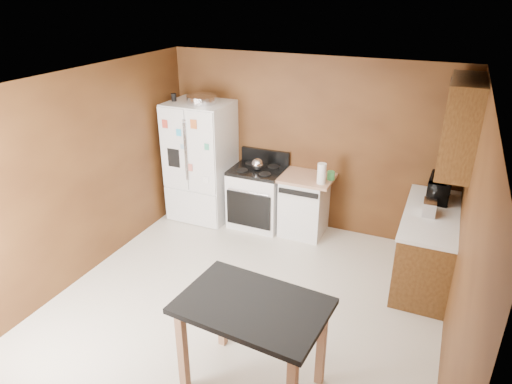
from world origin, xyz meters
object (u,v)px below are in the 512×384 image
Objects in this scene: roasting_pan at (202,99)px; toaster at (429,208)px; kettle at (257,164)px; microwave at (440,189)px; refrigerator at (201,161)px; paper_towel at (322,174)px; gas_range at (258,196)px; dishwasher at (304,204)px; island at (252,317)px; green_canister at (331,176)px; pen_cup at (174,97)px.

toaster is (3.23, -0.45, -0.87)m from roasting_pan.
toaster is at bearing -11.55° from kettle.
kettle reaches higher than toaster.
microwave is at bearing 78.99° from toaster.
refrigerator is at bearing -179.04° from kettle.
gas_range is at bearing 172.74° from paper_towel.
dishwasher is (1.56, 0.10, -1.40)m from roasting_pan.
island is at bearing 157.66° from microwave.
paper_towel is 2.44× the size of green_canister.
microwave is 0.37× the size of island.
toaster is 2.63m from island.
pen_cup is at bearing -168.63° from refrigerator.
gas_range reaches higher than dishwasher.
kettle is at bearing -174.36° from dishwasher.
pen_cup is at bearing -175.38° from green_canister.
kettle is 0.16× the size of gas_range.
roasting_pan is at bearing 7.34° from pen_cup.
refrigerator is 1.69m from dishwasher.
gas_range is (-2.47, 0.04, -0.57)m from microwave.
pen_cup is 0.10× the size of gas_range.
island is at bearing -48.03° from pen_cup.
paper_towel reaches higher than dishwasher.
island is at bearing -87.73° from green_canister.
microwave is at bearing -4.04° from green_canister.
roasting_pan reaches higher than paper_towel.
gas_range reaches higher than toaster.
refrigerator reaches higher than toaster.
microwave is 3.38m from refrigerator.
dishwasher is at bearing 99.20° from island.
green_canister reaches higher than island.
gas_range is at bearing 108.62° from kettle.
refrigerator is at bearing -176.19° from gas_range.
green_canister is (2.34, 0.19, -0.91)m from pen_cup.
gas_range is at bearing 5.96° from pen_cup.
refrigerator is 1.39× the size of island.
paper_towel is 0.32× the size of dishwasher.
paper_towel is at bearing -4.74° from kettle.
pen_cup reaches higher than toaster.
paper_towel is 1.15m from gas_range.
island is at bearing -119.73° from toaster.
pen_cup is 0.23× the size of microwave.
green_canister is 0.49× the size of toaster.
green_canister is at bearing 65.56° from paper_towel.
microwave is at bearing 3.23° from paper_towel.
pen_cup is 3.82m from island.
roasting_pan is 1.22m from kettle.
pen_cup reaches higher than roasting_pan.
roasting_pan is 0.96m from refrigerator.
green_canister is 1.18m from gas_range.
green_canister is 0.13× the size of dishwasher.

